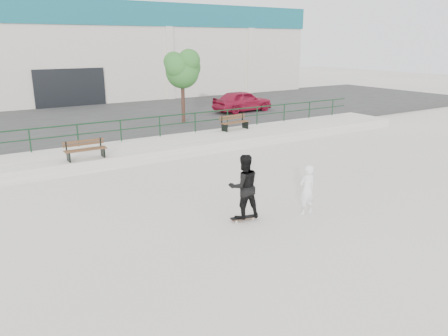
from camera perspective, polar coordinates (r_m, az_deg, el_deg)
ground at (r=12.84m, az=8.08°, el=-7.13°), size 120.00×120.00×0.00m
ledge at (r=20.53m, az=-9.33°, el=2.46°), size 30.00×3.00×0.50m
parking_strip at (r=28.39m, az=-16.25°, el=5.82°), size 60.00×14.00×0.50m
railing at (r=21.50m, az=-10.84°, el=5.71°), size 28.00×0.06×1.03m
commercial_building at (r=41.60m, az=-22.52°, el=14.36°), size 44.20×16.33×8.00m
bench_left at (r=18.38m, az=-17.67°, el=2.29°), size 1.65×0.49×0.76m
bench_right at (r=23.44m, az=1.36°, el=5.97°), size 1.75×0.64×0.79m
tree at (r=25.22m, az=-5.43°, el=12.89°), size 2.35×2.09×4.17m
red_car at (r=29.67m, az=2.43°, el=8.75°), size 4.25×1.87×1.42m
skateboard at (r=12.90m, az=2.55°, el=-6.50°), size 0.80×0.35×0.09m
standing_skater at (r=12.56m, az=2.60°, el=-2.42°), size 1.06×0.91×1.90m
seated_skater at (r=13.33m, az=10.80°, el=-2.83°), size 0.58×0.39×1.54m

